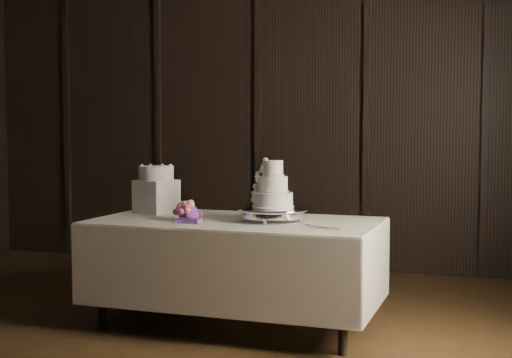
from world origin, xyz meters
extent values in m
cube|color=black|center=(0.00, 3.52, 1.50)|extent=(6.04, 0.04, 3.04)
cube|color=silver|center=(0.51, 1.23, 0.76)|extent=(2.02, 1.11, 0.01)
cube|color=white|center=(0.51, 1.23, 0.35)|extent=(1.86, 0.99, 0.71)
cylinder|color=silver|center=(0.78, 1.24, 0.81)|extent=(0.64, 0.64, 0.09)
cylinder|color=white|center=(0.78, 1.24, 0.90)|extent=(0.27, 0.27, 0.11)
cylinder|color=white|center=(0.78, 1.24, 1.01)|extent=(0.20, 0.20, 0.11)
cylinder|color=white|center=(0.78, 1.24, 1.12)|extent=(0.14, 0.14, 0.11)
cube|color=white|center=(-0.20, 1.46, 0.89)|extent=(0.33, 0.33, 0.25)
cylinder|color=white|center=(-0.20, 1.46, 1.06)|extent=(0.34, 0.34, 0.11)
cube|color=silver|center=(1.12, 1.03, 0.77)|extent=(0.31, 0.24, 0.01)
camera|label=1|loc=(2.08, -3.46, 1.39)|focal=50.00mm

